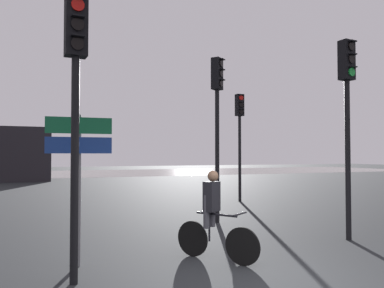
% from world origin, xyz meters
% --- Properties ---
extents(water_strip, '(80.00, 16.00, 0.01)m').
position_xyz_m(water_strip, '(0.00, 36.24, 0.00)').
color(water_strip, gray).
rests_on(water_strip, ground).
extents(traffic_light_near_left, '(0.34, 0.36, 4.28)m').
position_xyz_m(traffic_light_near_left, '(-2.74, 1.46, 2.98)').
color(traffic_light_near_left, black).
rests_on(traffic_light_near_left, ground).
extents(traffic_light_far_right, '(0.33, 0.34, 4.42)m').
position_xyz_m(traffic_light_far_right, '(4.29, 9.31, 3.08)').
color(traffic_light_far_right, black).
rests_on(traffic_light_far_right, ground).
extents(traffic_light_center, '(0.41, 0.42, 4.66)m').
position_xyz_m(traffic_light_center, '(1.36, 5.24, 3.23)').
color(traffic_light_center, black).
rests_on(traffic_light_center, ground).
extents(traffic_light_near_right, '(0.35, 0.37, 4.50)m').
position_xyz_m(traffic_light_near_right, '(3.20, 2.23, 3.13)').
color(traffic_light_near_right, black).
rests_on(traffic_light_near_right, ground).
extents(direction_sign_post, '(1.10, 0.14, 2.60)m').
position_xyz_m(direction_sign_post, '(-2.62, 2.33, 1.79)').
color(direction_sign_post, slate).
rests_on(direction_sign_post, ground).
extents(cyclist, '(0.98, 1.45, 1.62)m').
position_xyz_m(cyclist, '(-0.30, 1.86, 0.82)').
color(cyclist, black).
rests_on(cyclist, ground).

